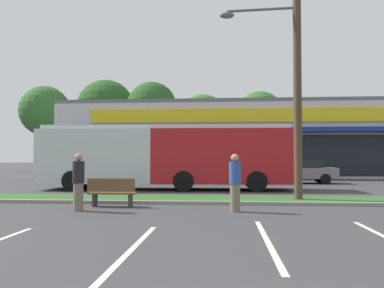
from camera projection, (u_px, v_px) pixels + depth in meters
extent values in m
cube|color=#2D5B23|center=(234.00, 199.00, 15.15)|extent=(56.00, 2.20, 0.12)
cube|color=gray|center=(235.00, 203.00, 13.94)|extent=(56.00, 0.24, 0.12)
cube|color=silver|center=(130.00, 251.00, 7.10)|extent=(0.12, 4.80, 0.01)
cube|color=silver|center=(267.00, 241.00, 7.92)|extent=(0.12, 4.80, 0.01)
cube|color=beige|center=(242.00, 143.00, 36.98)|extent=(30.74, 11.64, 5.99)
cube|color=black|center=(246.00, 155.00, 31.11)|extent=(25.82, 0.08, 3.11)
cube|color=navy|center=(246.00, 130.00, 30.51)|extent=(28.90, 1.40, 0.35)
cube|color=yellow|center=(246.00, 115.00, 31.17)|extent=(24.59, 0.16, 1.08)
cube|color=slate|center=(242.00, 109.00, 37.09)|extent=(30.74, 11.64, 0.30)
cylinder|color=#473323|center=(44.00, 151.00, 46.05)|extent=(0.44, 0.44, 4.85)
sphere|color=#2D6026|center=(45.00, 111.00, 46.20)|extent=(5.72, 5.72, 5.72)
cylinder|color=#473323|center=(106.00, 151.00, 49.20)|extent=(0.44, 0.44, 4.92)
sphere|color=#23511E|center=(106.00, 109.00, 49.37)|extent=(7.13, 7.13, 7.13)
cylinder|color=#473323|center=(152.00, 148.00, 45.83)|extent=(0.44, 0.44, 5.31)
sphere|color=#23511E|center=(152.00, 107.00, 45.99)|extent=(5.68, 5.68, 5.68)
cylinder|color=#473323|center=(203.00, 156.00, 45.30)|extent=(0.44, 0.44, 3.59)
sphere|color=#2D6026|center=(203.00, 120.00, 45.43)|extent=(5.90, 5.90, 5.90)
cylinder|color=#473323|center=(260.00, 152.00, 47.20)|extent=(0.44, 0.44, 4.49)
sphere|color=#2D6026|center=(260.00, 115.00, 47.35)|extent=(5.65, 5.65, 5.65)
cylinder|color=#4C3826|center=(297.00, 66.00, 14.89)|extent=(0.30, 0.30, 10.03)
cylinder|color=#59595B|center=(261.00, 10.00, 15.16)|extent=(2.60, 0.29, 0.10)
ellipsoid|color=#59595B|center=(227.00, 15.00, 15.35)|extent=(0.56, 0.32, 0.24)
cube|color=#AD191E|center=(223.00, 156.00, 20.41)|extent=(7.08, 2.75, 2.70)
cube|color=silver|center=(99.00, 156.00, 20.73)|extent=(5.81, 2.71, 2.70)
cube|color=silver|center=(166.00, 128.00, 20.60)|extent=(12.30, 2.65, 0.20)
cube|color=black|center=(169.00, 147.00, 21.87)|extent=(11.73, 0.40, 1.19)
cube|color=black|center=(44.00, 150.00, 20.89)|extent=(0.12, 2.17, 1.51)
cylinder|color=black|center=(72.00, 181.00, 19.57)|extent=(1.01, 0.33, 1.00)
cylinder|color=black|center=(87.00, 178.00, 21.91)|extent=(1.01, 0.33, 1.00)
cylinder|color=black|center=(183.00, 181.00, 19.29)|extent=(1.01, 0.33, 1.00)
cylinder|color=black|center=(187.00, 179.00, 21.63)|extent=(1.01, 0.33, 1.00)
cylinder|color=black|center=(257.00, 181.00, 19.11)|extent=(1.01, 0.33, 1.00)
cylinder|color=black|center=(252.00, 179.00, 21.46)|extent=(1.01, 0.33, 1.00)
cube|color=brown|center=(113.00, 193.00, 13.47)|extent=(1.60, 0.45, 0.06)
cube|color=brown|center=(111.00, 185.00, 13.29)|extent=(1.60, 0.06, 0.44)
cube|color=#333338|center=(130.00, 200.00, 13.42)|extent=(0.08, 0.36, 0.45)
cube|color=#333338|center=(95.00, 200.00, 13.51)|extent=(0.08, 0.36, 0.45)
cube|color=slate|center=(300.00, 173.00, 25.46)|extent=(4.35, 1.81, 0.68)
cube|color=black|center=(304.00, 164.00, 25.46)|extent=(1.96, 1.59, 0.51)
cylinder|color=black|center=(281.00, 179.00, 24.70)|extent=(0.64, 0.22, 0.64)
cylinder|color=black|center=(277.00, 178.00, 26.41)|extent=(0.64, 0.22, 0.64)
cylinder|color=black|center=(325.00, 179.00, 24.48)|extent=(0.64, 0.22, 0.64)
cylinder|color=black|center=(319.00, 178.00, 26.20)|extent=(0.64, 0.22, 0.64)
cube|color=black|center=(166.00, 172.00, 26.63)|extent=(4.62, 1.77, 0.67)
cube|color=black|center=(163.00, 164.00, 26.66)|extent=(2.08, 1.56, 0.49)
cylinder|color=black|center=(189.00, 177.00, 27.34)|extent=(0.64, 0.22, 0.64)
cylinder|color=black|center=(187.00, 178.00, 25.67)|extent=(0.64, 0.22, 0.64)
cylinder|color=black|center=(147.00, 177.00, 27.57)|extent=(0.64, 0.22, 0.64)
cylinder|color=black|center=(142.00, 178.00, 25.89)|extent=(0.64, 0.22, 0.64)
cylinder|color=#726651|center=(78.00, 197.00, 12.34)|extent=(0.30, 0.30, 0.86)
cylinder|color=black|center=(79.00, 172.00, 12.37)|extent=(0.36, 0.36, 0.68)
sphere|color=tan|center=(79.00, 157.00, 12.38)|extent=(0.24, 0.24, 0.24)
cylinder|color=#726651|center=(235.00, 198.00, 12.17)|extent=(0.30, 0.30, 0.85)
cylinder|color=#264C99|center=(235.00, 173.00, 12.20)|extent=(0.35, 0.35, 0.67)
sphere|color=tan|center=(235.00, 158.00, 12.21)|extent=(0.23, 0.23, 0.23)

